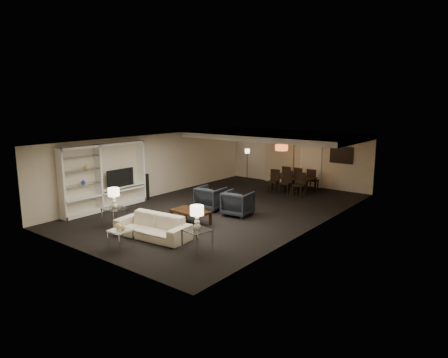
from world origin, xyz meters
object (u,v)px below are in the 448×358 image
armchair_left (211,198)px  vase_blue (83,182)px  floor_lamp (247,165)px  chair_nr (299,185)px  chair_nl (273,181)px  chair_fm (300,178)px  coffee_table (191,217)px  marble_table (121,239)px  side_table_left (115,217)px  dining_table (293,184)px  table_lamp_left (114,198)px  side_table_right (197,240)px  chair_nm (286,183)px  sofa (152,226)px  chair_fl (288,177)px  television (119,178)px  vase_amber (86,167)px  floor_speaker (147,187)px  armchair_right (238,203)px  pendant_light (282,148)px  table_lamp_right (197,218)px  chair_fr (313,180)px

armchair_left → vase_blue: size_ratio=5.54×
floor_lamp → chair_nr: bearing=-21.5°
chair_nl → chair_fm: 1.43m
armchair_left → chair_nl: chair_nl is taller
coffee_table → armchair_left: (-0.60, 1.70, 0.20)m
marble_table → chair_nl: 8.19m
side_table_left → dining_table: bearing=75.4°
table_lamp_left → chair_fm: (2.02, 8.38, -0.41)m
side_table_right → chair_fm: size_ratio=0.64×
table_lamp_left → chair_nl: size_ratio=0.66×
side_table_left → floor_lamp: size_ratio=0.40×
chair_nm → coffee_table: bearing=-98.2°
dining_table → chair_nl: size_ratio=1.92×
sofa → coffee_table: (0.00, 1.60, -0.11)m
table_lamp_left → chair_fl: (1.42, 8.38, -0.41)m
chair_fl → table_lamp_left: bearing=79.2°
television → vase_amber: (-0.03, -1.28, 0.56)m
chair_nm → chair_nr: (0.60, 0.00, 0.00)m
chair_nm → table_lamp_left: bearing=-110.8°
side_table_right → sofa: bearing=180.0°
armchair_left → side_table_left: bearing=66.7°
marble_table → sofa: bearing=90.0°
table_lamp_left → television: television is taller
floor_speaker → coffee_table: bearing=-9.1°
vase_blue → table_lamp_left: bearing=-5.1°
sofa → side_table_right: bearing=-6.3°
armchair_right → chair_fl: (-0.88, 5.08, 0.06)m
armchair_left → marble_table: size_ratio=1.79×
dining_table → chair_nr: chair_nr is taller
pendant_light → chair_nl: pendant_light is taller
pendant_light → chair_nl: bearing=-171.1°
vase_amber → dining_table: (3.88, 7.42, -1.32)m
dining_table → chair_fm: (0.00, 0.65, 0.16)m
floor_lamp → armchair_right: bearing=-58.3°
side_table_right → marble_table: bearing=-147.1°
pendant_light → armchair_right: (0.55, -3.83, -1.50)m
armchair_right → vase_amber: size_ratio=5.84×
sofa → chair_fl: 8.38m
television → chair_nr: (4.45, 5.49, -0.60)m
armchair_left → vase_blue: vase_blue is taller
armchair_right → marble_table: (-0.60, -4.40, -0.16)m
armchair_left → side_table_right: armchair_left is taller
armchair_right → chair_fl: bearing=-87.7°
coffee_table → table_lamp_left: bearing=-136.7°
table_lamp_left → chair_nr: (2.62, 7.08, -0.41)m
television → chair_fl: size_ratio=1.19×
television → armchair_left: bearing=-59.7°
coffee_table → chair_nm: size_ratio=1.29×
side_table_right → table_lamp_right: bearing=180.0°
chair_nr → chair_fr: bearing=88.1°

